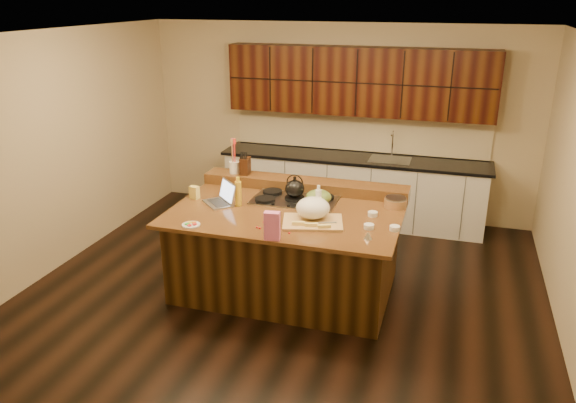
% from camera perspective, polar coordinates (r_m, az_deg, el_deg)
% --- Properties ---
extents(room, '(5.52, 5.02, 2.72)m').
position_cam_1_polar(room, '(5.75, -0.15, 3.11)').
color(room, black).
rests_on(room, ground).
extents(island, '(2.40, 1.60, 0.92)m').
position_cam_1_polar(island, '(6.07, -0.14, -4.90)').
color(island, black).
rests_on(island, ground).
extents(back_ledge, '(2.40, 0.30, 0.12)m').
position_cam_1_polar(back_ledge, '(6.50, 1.68, 1.74)').
color(back_ledge, black).
rests_on(back_ledge, island).
extents(cooktop, '(0.92, 0.52, 0.05)m').
position_cam_1_polar(cooktop, '(6.15, 0.68, 0.21)').
color(cooktop, gray).
rests_on(cooktop, island).
extents(back_counter, '(3.70, 0.66, 2.40)m').
position_cam_1_polar(back_counter, '(7.86, 6.77, 4.95)').
color(back_counter, silver).
rests_on(back_counter, ground).
extents(kettle, '(0.22, 0.22, 0.19)m').
position_cam_1_polar(kettle, '(6.11, 0.69, 1.32)').
color(kettle, black).
rests_on(kettle, cooktop).
extents(green_bowl, '(0.32, 0.32, 0.15)m').
position_cam_1_polar(green_bowl, '(5.93, 3.11, 0.45)').
color(green_bowl, '#546E2C').
rests_on(green_bowl, cooktop).
extents(laptop, '(0.43, 0.43, 0.24)m').
position_cam_1_polar(laptop, '(6.11, -6.69, 0.39)').
color(laptop, '#B7B7BC').
rests_on(laptop, island).
extents(oil_bottle, '(0.07, 0.07, 0.27)m').
position_cam_1_polar(oil_bottle, '(6.00, -5.07, 0.79)').
color(oil_bottle, gold).
rests_on(oil_bottle, island).
extents(vinegar_bottle, '(0.07, 0.07, 0.25)m').
position_cam_1_polar(vinegar_bottle, '(5.78, 3.10, -0.00)').
color(vinegar_bottle, silver).
rests_on(vinegar_bottle, island).
extents(wooden_tray, '(0.67, 0.56, 0.24)m').
position_cam_1_polar(wooden_tray, '(5.58, 2.54, -0.98)').
color(wooden_tray, tan).
rests_on(wooden_tray, island).
extents(ramekin_a, '(0.10, 0.10, 0.04)m').
position_cam_1_polar(ramekin_a, '(5.48, 8.22, -2.53)').
color(ramekin_a, white).
rests_on(ramekin_a, island).
extents(ramekin_b, '(0.13, 0.13, 0.04)m').
position_cam_1_polar(ramekin_b, '(5.49, 10.78, -2.67)').
color(ramekin_b, white).
rests_on(ramekin_b, island).
extents(ramekin_c, '(0.12, 0.12, 0.04)m').
position_cam_1_polar(ramekin_c, '(5.80, 8.60, -1.26)').
color(ramekin_c, white).
rests_on(ramekin_c, island).
extents(strainer_bowl, '(0.28, 0.28, 0.09)m').
position_cam_1_polar(strainer_bowl, '(6.07, 10.86, -0.15)').
color(strainer_bowl, '#996B3F').
rests_on(strainer_bowl, island).
extents(kitchen_timer, '(0.09, 0.09, 0.07)m').
position_cam_1_polar(kitchen_timer, '(5.25, 8.12, -3.42)').
color(kitchen_timer, silver).
rests_on(kitchen_timer, island).
extents(pink_bag, '(0.15, 0.10, 0.27)m').
position_cam_1_polar(pink_bag, '(5.15, -1.63, -2.49)').
color(pink_bag, pink).
rests_on(pink_bag, island).
extents(candy_plate, '(0.22, 0.22, 0.01)m').
position_cam_1_polar(candy_plate, '(5.59, -9.82, -2.35)').
color(candy_plate, white).
rests_on(candy_plate, island).
extents(package_box, '(0.11, 0.09, 0.14)m').
position_cam_1_polar(package_box, '(6.29, -9.49, 0.92)').
color(package_box, '#E1C54F').
rests_on(package_box, island).
extents(utensil_crock, '(0.13, 0.13, 0.14)m').
position_cam_1_polar(utensil_crock, '(6.73, -5.46, 3.48)').
color(utensil_crock, white).
rests_on(utensil_crock, back_ledge).
extents(knife_block, '(0.12, 0.17, 0.20)m').
position_cam_1_polar(knife_block, '(6.67, -4.37, 3.63)').
color(knife_block, black).
rests_on(knife_block, back_ledge).
extents(gumdrop_0, '(0.02, 0.02, 0.02)m').
position_cam_1_polar(gumdrop_0, '(5.45, -3.16, -2.63)').
color(gumdrop_0, red).
rests_on(gumdrop_0, island).
extents(gumdrop_1, '(0.02, 0.02, 0.02)m').
position_cam_1_polar(gumdrop_1, '(5.44, 0.03, -2.66)').
color(gumdrop_1, '#198C26').
rests_on(gumdrop_1, island).
extents(gumdrop_2, '(0.02, 0.02, 0.02)m').
position_cam_1_polar(gumdrop_2, '(5.31, 0.14, -3.22)').
color(gumdrop_2, red).
rests_on(gumdrop_2, island).
extents(gumdrop_3, '(0.02, 0.02, 0.02)m').
position_cam_1_polar(gumdrop_3, '(5.36, -1.77, -3.01)').
color(gumdrop_3, '#198C26').
rests_on(gumdrop_3, island).
extents(gumdrop_4, '(0.02, 0.02, 0.02)m').
position_cam_1_polar(gumdrop_4, '(5.57, -2.47, -2.11)').
color(gumdrop_4, red).
rests_on(gumdrop_4, island).
extents(gumdrop_5, '(0.02, 0.02, 0.02)m').
position_cam_1_polar(gumdrop_5, '(5.33, -1.11, -3.15)').
color(gumdrop_5, '#198C26').
rests_on(gumdrop_5, island).
extents(gumdrop_6, '(0.02, 0.02, 0.02)m').
position_cam_1_polar(gumdrop_6, '(5.43, -2.88, -2.72)').
color(gumdrop_6, red).
rests_on(gumdrop_6, island).
extents(gumdrop_7, '(0.02, 0.02, 0.02)m').
position_cam_1_polar(gumdrop_7, '(5.54, -1.09, -2.21)').
color(gumdrop_7, '#198C26').
rests_on(gumdrop_7, island).
extents(gumdrop_8, '(0.02, 0.02, 0.02)m').
position_cam_1_polar(gumdrop_8, '(5.45, -0.38, -2.61)').
color(gumdrop_8, red).
rests_on(gumdrop_8, island).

